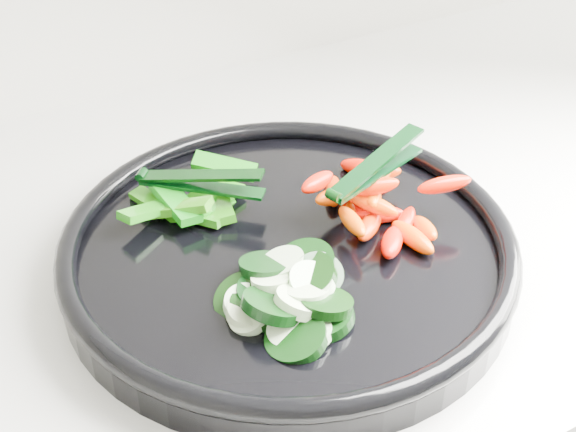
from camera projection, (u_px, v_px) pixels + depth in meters
counter at (472, 419)px, 1.13m from camera, size 2.02×0.62×0.93m
veggie_tray at (288, 250)px, 0.66m from camera, size 0.39×0.39×0.04m
cucumber_pile at (284, 295)px, 0.59m from camera, size 0.11×0.13×0.04m
carrot_pile at (375, 201)px, 0.68m from camera, size 0.14×0.16×0.05m
pepper_pile at (194, 200)px, 0.69m from camera, size 0.14×0.10×0.04m
tong_carrot at (374, 168)px, 0.66m from camera, size 0.11×0.05×0.02m
tong_pepper at (197, 181)px, 0.69m from camera, size 0.09×0.09×0.02m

